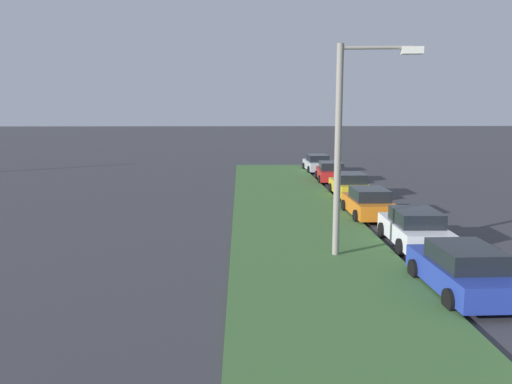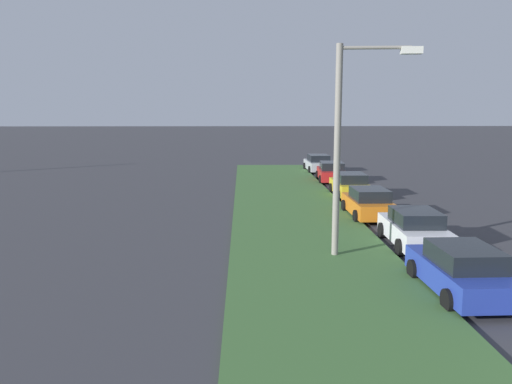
{
  "view_description": "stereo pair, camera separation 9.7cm",
  "coord_description": "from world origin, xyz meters",
  "px_view_note": "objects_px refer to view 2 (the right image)",
  "views": [
    {
      "loc": [
        -8.39,
        8.71,
        5.33
      ],
      "look_at": [
        16.75,
        7.97,
        1.3
      ],
      "focal_mm": 36.8,
      "sensor_mm": 36.0,
      "label": 1
    },
    {
      "loc": [
        -8.39,
        8.61,
        5.33
      ],
      "look_at": [
        16.75,
        7.97,
        1.3
      ],
      "focal_mm": 36.8,
      "sensor_mm": 36.0,
      "label": 2
    }
  ],
  "objects_px": {
    "parked_car_yellow": "(350,185)",
    "parked_car_red": "(331,172)",
    "parked_car_silver": "(318,163)",
    "streetlight": "(348,136)",
    "parked_car_white": "(414,229)",
    "parked_car_orange": "(369,203)",
    "parked_car_blue": "(461,271)"
  },
  "relations": [
    {
      "from": "parked_car_yellow",
      "to": "parked_car_silver",
      "type": "relative_size",
      "value": 0.99
    },
    {
      "from": "parked_car_orange",
      "to": "parked_car_white",
      "type": "bearing_deg",
      "value": -176.07
    },
    {
      "from": "parked_car_yellow",
      "to": "parked_car_red",
      "type": "bearing_deg",
      "value": -0.18
    },
    {
      "from": "parked_car_white",
      "to": "parked_car_red",
      "type": "distance_m",
      "value": 18.21
    },
    {
      "from": "parked_car_white",
      "to": "parked_car_orange",
      "type": "height_order",
      "value": "same"
    },
    {
      "from": "parked_car_yellow",
      "to": "parked_car_red",
      "type": "height_order",
      "value": "same"
    },
    {
      "from": "parked_car_blue",
      "to": "parked_car_red",
      "type": "distance_m",
      "value": 23.53
    },
    {
      "from": "parked_car_blue",
      "to": "parked_car_white",
      "type": "relative_size",
      "value": 1.0
    },
    {
      "from": "parked_car_white",
      "to": "streetlight",
      "type": "distance_m",
      "value": 4.95
    },
    {
      "from": "parked_car_blue",
      "to": "parked_car_white",
      "type": "distance_m",
      "value": 5.33
    },
    {
      "from": "streetlight",
      "to": "parked_car_red",
      "type": "bearing_deg",
      "value": -8.17
    },
    {
      "from": "streetlight",
      "to": "parked_car_white",
      "type": "bearing_deg",
      "value": -63.74
    },
    {
      "from": "parked_car_yellow",
      "to": "streetlight",
      "type": "bearing_deg",
      "value": 167.32
    },
    {
      "from": "parked_car_blue",
      "to": "parked_car_white",
      "type": "height_order",
      "value": "same"
    },
    {
      "from": "parked_car_blue",
      "to": "parked_car_yellow",
      "type": "relative_size",
      "value": 1.01
    },
    {
      "from": "parked_car_yellow",
      "to": "parked_car_blue",
      "type": "bearing_deg",
      "value": 178.86
    },
    {
      "from": "parked_car_silver",
      "to": "streetlight",
      "type": "height_order",
      "value": "streetlight"
    },
    {
      "from": "parked_car_orange",
      "to": "streetlight",
      "type": "bearing_deg",
      "value": 159.31
    },
    {
      "from": "parked_car_orange",
      "to": "parked_car_yellow",
      "type": "distance_m",
      "value": 6.06
    },
    {
      "from": "parked_car_red",
      "to": "streetlight",
      "type": "height_order",
      "value": "streetlight"
    },
    {
      "from": "parked_car_red",
      "to": "streetlight",
      "type": "bearing_deg",
      "value": 175.27
    },
    {
      "from": "parked_car_yellow",
      "to": "streetlight",
      "type": "distance_m",
      "value": 13.83
    },
    {
      "from": "parked_car_red",
      "to": "streetlight",
      "type": "relative_size",
      "value": 0.59
    },
    {
      "from": "parked_car_blue",
      "to": "parked_car_orange",
      "type": "relative_size",
      "value": 1.0
    },
    {
      "from": "parked_car_blue",
      "to": "streetlight",
      "type": "relative_size",
      "value": 0.58
    },
    {
      "from": "parked_car_orange",
      "to": "parked_car_silver",
      "type": "distance_m",
      "value": 18.76
    },
    {
      "from": "parked_car_silver",
      "to": "streetlight",
      "type": "xyz_separation_m",
      "value": [
        -25.74,
        2.71,
        3.67
      ]
    },
    {
      "from": "parked_car_orange",
      "to": "parked_car_yellow",
      "type": "xyz_separation_m",
      "value": [
        6.05,
        -0.33,
        0.0
      ]
    },
    {
      "from": "parked_car_white",
      "to": "parked_car_orange",
      "type": "distance_m",
      "value": 5.53
    },
    {
      "from": "parked_car_orange",
      "to": "parked_car_yellow",
      "type": "bearing_deg",
      "value": -3.92
    },
    {
      "from": "parked_car_yellow",
      "to": "parked_car_red",
      "type": "xyz_separation_m",
      "value": [
        6.66,
        0.02,
        0.0
      ]
    },
    {
      "from": "parked_car_blue",
      "to": "streetlight",
      "type": "bearing_deg",
      "value": 32.96
    }
  ]
}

